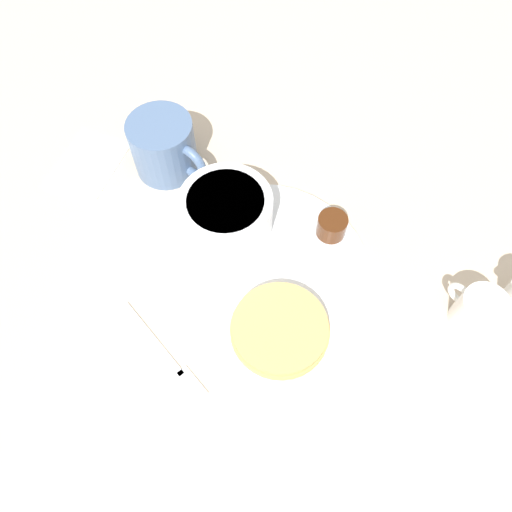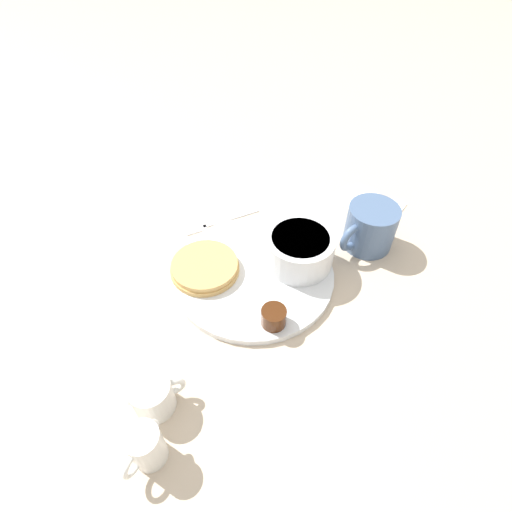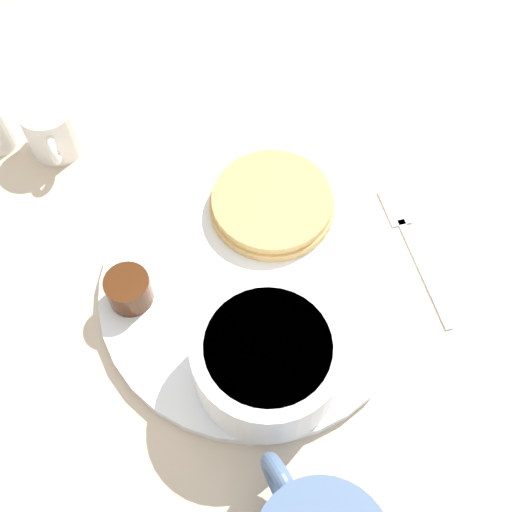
% 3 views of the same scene
% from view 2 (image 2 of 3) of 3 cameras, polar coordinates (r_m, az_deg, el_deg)
% --- Properties ---
extents(ground_plane, '(4.00, 4.00, 0.00)m').
position_cam_2_polar(ground_plane, '(0.69, -0.39, -2.84)').
color(ground_plane, '#C6B299').
extents(plate, '(0.27, 0.27, 0.01)m').
position_cam_2_polar(plate, '(0.68, -0.40, -2.52)').
color(plate, white).
rests_on(plate, ground_plane).
extents(pancake_stack, '(0.12, 0.12, 0.02)m').
position_cam_2_polar(pancake_stack, '(0.68, -7.32, -1.57)').
color(pancake_stack, tan).
rests_on(pancake_stack, plate).
extents(bowl, '(0.12, 0.12, 0.06)m').
position_cam_2_polar(bowl, '(0.67, 6.22, 1.07)').
color(bowl, white).
rests_on(bowl, plate).
extents(syrup_cup, '(0.04, 0.04, 0.03)m').
position_cam_2_polar(syrup_cup, '(0.60, 2.54, -8.67)').
color(syrup_cup, '#47230F').
rests_on(syrup_cup, plate).
extents(butter_ramekin, '(0.04, 0.04, 0.04)m').
position_cam_2_polar(butter_ramekin, '(0.68, 8.52, -0.42)').
color(butter_ramekin, white).
rests_on(butter_ramekin, plate).
extents(coffee_mug, '(0.09, 0.12, 0.08)m').
position_cam_2_polar(coffee_mug, '(0.74, 15.90, 3.96)').
color(coffee_mug, slate).
rests_on(coffee_mug, ground_plane).
extents(creamer_pitcher_near, '(0.05, 0.07, 0.06)m').
position_cam_2_polar(creamer_pitcher_near, '(0.56, -14.53, -18.75)').
color(creamer_pitcher_near, white).
rests_on(creamer_pitcher_near, ground_plane).
extents(creamer_pitcher_far, '(0.04, 0.07, 0.07)m').
position_cam_2_polar(creamer_pitcher_far, '(0.53, -15.47, -24.77)').
color(creamer_pitcher_far, white).
rests_on(creamer_pitcher_far, ground_plane).
extents(fork, '(0.08, 0.14, 0.00)m').
position_cam_2_polar(fork, '(0.78, -6.07, 4.68)').
color(fork, silver).
rests_on(fork, ground_plane).
extents(napkin, '(0.11, 0.08, 0.00)m').
position_cam_2_polar(napkin, '(0.85, 16.36, 7.08)').
color(napkin, white).
rests_on(napkin, ground_plane).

